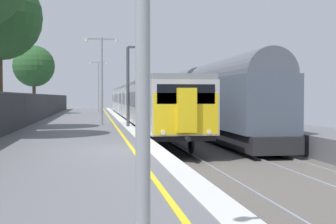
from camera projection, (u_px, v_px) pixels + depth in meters
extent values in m
cube|color=slate|center=(65.00, 167.00, 13.98)|extent=(6.40, 110.00, 1.00)
cube|color=silver|center=(156.00, 149.00, 14.44)|extent=(0.60, 110.00, 0.01)
cube|color=yellow|center=(133.00, 150.00, 14.32)|extent=(0.12, 110.00, 0.01)
cube|color=#56514C|center=(321.00, 178.00, 15.42)|extent=(11.00, 110.00, 0.20)
cube|color=gray|center=(186.00, 178.00, 14.63)|extent=(0.07, 110.00, 0.08)
cube|color=gray|center=(228.00, 177.00, 14.87)|extent=(0.07, 110.00, 0.08)
cube|color=gray|center=(299.00, 174.00, 15.28)|extent=(0.07, 110.00, 0.08)
cube|color=#B7B7BC|center=(154.00, 104.00, 27.70)|extent=(2.80, 19.72, 2.30)
cube|color=black|center=(154.00, 124.00, 27.75)|extent=(2.64, 19.12, 0.25)
cube|color=gray|center=(154.00, 84.00, 27.66)|extent=(2.68, 19.72, 0.24)
cube|color=black|center=(131.00, 99.00, 27.46)|extent=(0.02, 18.12, 0.84)
cube|color=silver|center=(139.00, 107.00, 22.62)|extent=(0.03, 1.10, 1.90)
cube|color=silver|center=(126.00, 104.00, 32.34)|extent=(0.03, 1.10, 1.90)
cylinder|color=black|center=(158.00, 145.00, 20.48)|extent=(0.12, 0.84, 0.84)
cylinder|color=black|center=(191.00, 144.00, 20.73)|extent=(0.12, 0.84, 0.84)
cylinder|color=black|center=(132.00, 125.00, 34.79)|extent=(0.12, 0.84, 0.84)
cylinder|color=black|center=(152.00, 125.00, 35.05)|extent=(0.12, 0.84, 0.84)
cube|color=#B7B7BC|center=(129.00, 101.00, 47.74)|extent=(2.80, 19.72, 2.30)
cube|color=black|center=(129.00, 113.00, 47.78)|extent=(2.64, 19.12, 0.25)
cube|color=gray|center=(129.00, 89.00, 47.70)|extent=(2.68, 19.72, 0.24)
cube|color=black|center=(116.00, 98.00, 47.50)|extent=(0.02, 18.12, 0.84)
cube|color=silver|center=(118.00, 103.00, 42.65)|extent=(0.03, 1.10, 1.90)
cube|color=silver|center=(114.00, 101.00, 52.37)|extent=(0.03, 1.10, 1.90)
cylinder|color=black|center=(127.00, 121.00, 40.51)|extent=(0.12, 0.84, 0.84)
cylinder|color=black|center=(144.00, 121.00, 40.77)|extent=(0.12, 0.84, 0.84)
cylinder|color=black|center=(118.00, 115.00, 54.83)|extent=(0.12, 0.84, 0.84)
cylinder|color=black|center=(131.00, 115.00, 55.08)|extent=(0.12, 0.84, 0.84)
cube|color=yellow|center=(186.00, 114.00, 18.03)|extent=(2.70, 0.10, 1.70)
cube|color=black|center=(186.00, 94.00, 17.99)|extent=(2.40, 0.08, 0.80)
cube|color=yellow|center=(187.00, 110.00, 17.89)|extent=(0.80, 0.24, 1.80)
cylinder|color=white|center=(163.00, 133.00, 17.84)|extent=(0.18, 0.06, 0.18)
cylinder|color=white|center=(209.00, 132.00, 18.15)|extent=(0.18, 0.06, 0.18)
cylinder|color=black|center=(187.00, 139.00, 17.78)|extent=(0.20, 0.35, 0.20)
cube|color=black|center=(129.00, 87.00, 47.69)|extent=(0.60, 0.90, 0.20)
cube|color=#232326|center=(232.00, 134.00, 25.14)|extent=(2.30, 13.05, 0.79)
cube|color=#4C5666|center=(232.00, 103.00, 25.08)|extent=(2.60, 12.25, 2.72)
cylinder|color=#515660|center=(232.00, 79.00, 25.04)|extent=(2.39, 11.85, 2.39)
cylinder|color=black|center=(245.00, 145.00, 20.56)|extent=(0.12, 0.84, 0.84)
cylinder|color=black|center=(277.00, 144.00, 20.81)|extent=(0.12, 0.84, 0.84)
cylinder|color=black|center=(200.00, 130.00, 29.48)|extent=(0.12, 0.84, 0.84)
cylinder|color=black|center=(222.00, 130.00, 29.74)|extent=(0.12, 0.84, 0.84)
cube|color=#232326|center=(183.00, 121.00, 38.80)|extent=(2.30, 13.05, 0.79)
cube|color=#4C5666|center=(184.00, 101.00, 38.74)|extent=(2.60, 12.25, 2.72)
cylinder|color=#515660|center=(184.00, 85.00, 38.69)|extent=(2.39, 11.85, 2.39)
cylinder|color=black|center=(185.00, 126.00, 34.21)|extent=(0.12, 0.84, 0.84)
cylinder|color=black|center=(205.00, 125.00, 34.47)|extent=(0.12, 0.84, 0.84)
cylinder|color=black|center=(166.00, 120.00, 43.14)|extent=(0.12, 0.84, 0.84)
cylinder|color=black|center=(182.00, 120.00, 43.39)|extent=(0.12, 0.84, 0.84)
cube|color=#232326|center=(160.00, 115.00, 52.45)|extent=(2.30, 13.05, 0.79)
cube|color=#4C5666|center=(160.00, 100.00, 52.39)|extent=(2.60, 12.25, 2.72)
cylinder|color=#515660|center=(160.00, 88.00, 52.35)|extent=(2.39, 11.85, 2.39)
cylinder|color=black|center=(159.00, 117.00, 47.87)|extent=(0.12, 0.84, 0.84)
cylinder|color=black|center=(174.00, 117.00, 48.12)|extent=(0.12, 0.84, 0.84)
cylinder|color=black|center=(149.00, 114.00, 56.79)|extent=(0.12, 0.84, 0.84)
cylinder|color=black|center=(161.00, 114.00, 57.05)|extent=(0.12, 0.84, 0.84)
cube|color=#232326|center=(147.00, 111.00, 66.11)|extent=(2.30, 13.05, 0.79)
cube|color=#4C5666|center=(147.00, 99.00, 66.05)|extent=(2.60, 12.25, 2.72)
cylinder|color=#515660|center=(147.00, 90.00, 66.00)|extent=(2.39, 11.85, 2.39)
cylinder|color=black|center=(145.00, 113.00, 61.52)|extent=(0.12, 0.84, 0.84)
cylinder|color=black|center=(156.00, 113.00, 61.78)|extent=(0.12, 0.84, 0.84)
cylinder|color=black|center=(139.00, 111.00, 70.45)|extent=(0.12, 0.84, 0.84)
cylinder|color=black|center=(148.00, 111.00, 70.70)|extent=(0.12, 0.84, 0.84)
cylinder|color=#47474C|center=(128.00, 87.00, 25.70)|extent=(0.18, 0.18, 4.59)
cube|color=#47474C|center=(136.00, 47.00, 25.69)|extent=(0.90, 0.12, 0.12)
cube|color=black|center=(142.00, 57.00, 25.77)|extent=(0.28, 0.20, 1.00)
cylinder|color=black|center=(143.00, 51.00, 25.65)|extent=(0.16, 0.04, 0.16)
cylinder|color=yellow|center=(143.00, 57.00, 25.66)|extent=(0.16, 0.04, 0.16)
cylinder|color=black|center=(143.00, 62.00, 25.67)|extent=(0.16, 0.04, 0.16)
cube|color=black|center=(143.00, 70.00, 25.80)|extent=(0.32, 0.16, 0.24)
cylinder|color=#93999E|center=(102.00, 81.00, 26.88)|extent=(0.14, 0.14, 5.30)
cube|color=#93999E|center=(109.00, 39.00, 26.87)|extent=(0.90, 0.08, 0.08)
cylinder|color=silver|center=(117.00, 41.00, 26.95)|extent=(0.20, 0.20, 0.18)
cube|color=#93999E|center=(94.00, 39.00, 26.72)|extent=(0.90, 0.08, 0.08)
cylinder|color=silver|center=(86.00, 40.00, 26.65)|extent=(0.20, 0.20, 0.18)
cylinder|color=#93999E|center=(98.00, 87.00, 49.68)|extent=(0.14, 0.14, 5.66)
cube|color=#93999E|center=(102.00, 62.00, 49.66)|extent=(0.90, 0.08, 0.08)
cylinder|color=silver|center=(106.00, 63.00, 49.74)|extent=(0.20, 0.20, 0.18)
cube|color=#93999E|center=(94.00, 62.00, 49.51)|extent=(0.90, 0.08, 0.08)
cylinder|color=silver|center=(90.00, 63.00, 49.44)|extent=(0.20, 0.20, 0.18)
cylinder|color=#38383D|center=(25.00, 110.00, 24.98)|extent=(0.07, 0.07, 1.90)
cylinder|color=#38383D|center=(47.00, 106.00, 36.50)|extent=(0.07, 0.07, 1.90)
cylinder|color=#38383D|center=(58.00, 104.00, 48.02)|extent=(0.07, 0.07, 1.90)
cylinder|color=#38383D|center=(65.00, 103.00, 59.55)|extent=(0.07, 0.07, 1.90)
cylinder|color=#473323|center=(34.00, 96.00, 44.63)|extent=(0.33, 0.33, 3.66)
sphere|color=#234C23|center=(34.00, 66.00, 44.53)|extent=(4.14, 4.14, 4.14)
sphere|color=#234C23|center=(32.00, 72.00, 45.04)|extent=(2.91, 2.91, 2.91)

